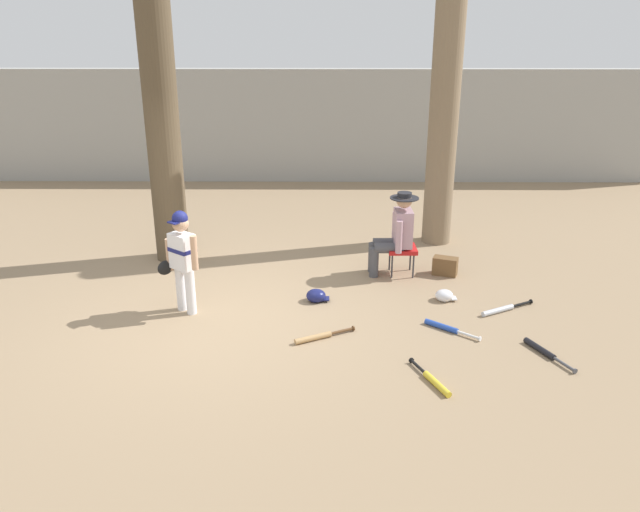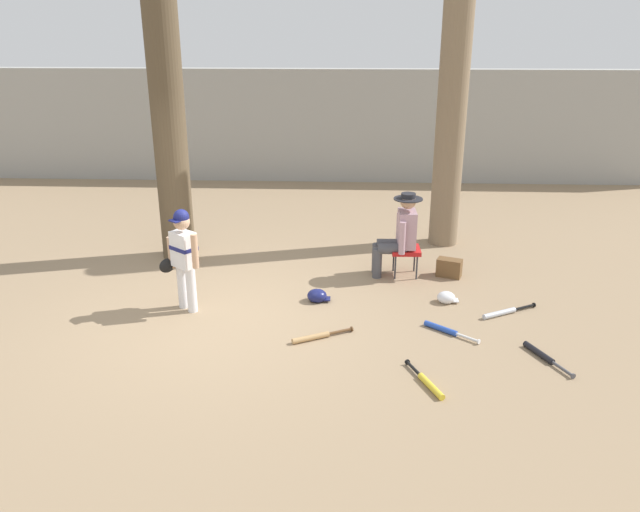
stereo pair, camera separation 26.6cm
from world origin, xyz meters
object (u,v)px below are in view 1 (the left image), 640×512
(handbag_beside_stool, at_px, (445,266))
(bat_aluminum_silver, at_px, (502,309))
(bat_wood_tan, at_px, (318,337))
(folding_stool, at_px, (402,250))
(tree_near_player, at_px, (158,80))
(tree_behind_spectator, at_px, (445,99))
(young_ballplayer, at_px, (182,255))
(batting_helmet_white, at_px, (444,296))
(batting_helmet_navy, at_px, (316,296))
(seated_spectator, at_px, (396,231))
(bat_blue_youth, at_px, (446,328))
(bat_yellow_trainer, at_px, (434,381))
(bat_black_composite, at_px, (543,351))

(handbag_beside_stool, distance_m, bat_aluminum_silver, 1.32)
(bat_wood_tan, bearing_deg, folding_stool, 59.70)
(folding_stool, height_order, bat_wood_tan, folding_stool)
(handbag_beside_stool, bearing_deg, tree_near_player, 170.66)
(tree_behind_spectator, bearing_deg, handbag_beside_stool, -94.22)
(young_ballplayer, bearing_deg, handbag_beside_stool, 19.81)
(folding_stool, xyz_separation_m, handbag_beside_stool, (0.62, -0.03, -0.23))
(batting_helmet_white, distance_m, batting_helmet_navy, 1.66)
(seated_spectator, xyz_separation_m, bat_blue_youth, (0.43, -1.75, -0.61))
(folding_stool, distance_m, bat_wood_tan, 2.33)
(tree_behind_spectator, distance_m, bat_blue_youth, 3.93)
(young_ballplayer, bearing_deg, batting_helmet_white, 6.13)
(bat_yellow_trainer, bearing_deg, bat_aluminum_silver, 56.38)
(bat_black_composite, xyz_separation_m, batting_helmet_white, (-0.83, 1.39, 0.04))
(folding_stool, bearing_deg, bat_blue_youth, -79.35)
(bat_aluminum_silver, xyz_separation_m, batting_helmet_white, (-0.66, 0.34, 0.04))
(tree_behind_spectator, bearing_deg, bat_black_composite, -81.44)
(folding_stool, relative_size, bat_black_composite, 0.58)
(young_ballplayer, bearing_deg, tree_near_player, 107.13)
(young_ballplayer, height_order, folding_stool, young_ballplayer)
(young_ballplayer, relative_size, batting_helmet_navy, 4.35)
(young_ballplayer, height_order, seated_spectator, young_ballplayer)
(folding_stool, height_order, bat_yellow_trainer, folding_stool)
(seated_spectator, distance_m, bat_black_composite, 2.76)
(tree_near_player, relative_size, handbag_beside_stool, 17.61)
(bat_blue_youth, height_order, batting_helmet_navy, batting_helmet_navy)
(folding_stool, bearing_deg, bat_wood_tan, -120.30)
(bat_black_composite, bearing_deg, batting_helmet_white, 120.93)
(tree_behind_spectator, height_order, bat_wood_tan, tree_behind_spectator)
(handbag_beside_stool, xyz_separation_m, batting_helmet_navy, (-1.82, -0.92, -0.06))
(seated_spectator, bearing_deg, young_ballplayer, -155.09)
(folding_stool, distance_m, batting_helmet_white, 1.07)
(tree_near_player, bearing_deg, seated_spectator, -10.93)
(folding_stool, bearing_deg, batting_helmet_white, -63.24)
(seated_spectator, relative_size, batting_helmet_white, 4.36)
(tree_near_player, bearing_deg, tree_behind_spectator, 10.98)
(batting_helmet_white, height_order, batting_helmet_navy, batting_helmet_navy)
(young_ballplayer, relative_size, bat_black_composite, 1.84)
(seated_spectator, bearing_deg, batting_helmet_navy, -139.33)
(tree_behind_spectator, xyz_separation_m, young_ballplayer, (-3.55, -2.71, -1.55))
(handbag_beside_stool, bearing_deg, bat_yellow_trainer, -102.07)
(folding_stool, distance_m, batting_helmet_navy, 1.56)
(tree_near_player, height_order, handbag_beside_stool, tree_near_player)
(young_ballplayer, height_order, bat_yellow_trainer, young_ballplayer)
(batting_helmet_white, bearing_deg, tree_near_player, 158.15)
(bat_blue_youth, relative_size, batting_helmet_white, 2.15)
(batting_helmet_white, bearing_deg, young_ballplayer, -173.87)
(seated_spectator, bearing_deg, batting_helmet_white, -58.48)
(young_ballplayer, distance_m, bat_wood_tan, 1.95)
(batting_helmet_white, bearing_deg, seated_spectator, 121.52)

